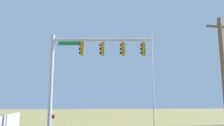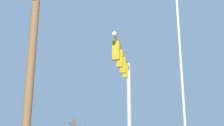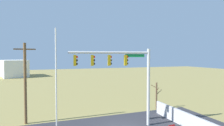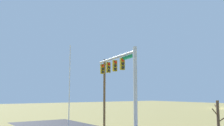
% 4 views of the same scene
% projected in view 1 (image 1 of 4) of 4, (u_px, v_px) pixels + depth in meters
% --- Properties ---
extents(retaining_fence, '(0.20, 8.01, 1.37)m').
position_uv_depth(retaining_fence, '(8.00, 124.00, 16.89)').
color(retaining_fence, '#A8A8AD').
rests_on(retaining_fence, ground_plane).
extents(signal_mast, '(7.29, 1.68, 7.15)m').
position_uv_depth(signal_mast, '(84.00, 61.00, 17.12)').
color(signal_mast, '#B2B5BA').
rests_on(signal_mast, ground_plane).
extents(flagpole, '(0.10, 0.10, 8.43)m').
position_uv_depth(flagpole, '(153.00, 79.00, 19.90)').
color(flagpole, silver).
rests_on(flagpole, ground_plane).
extents(utility_pole, '(1.90, 0.26, 7.72)m').
position_uv_depth(utility_pole, '(223.00, 73.00, 14.97)').
color(utility_pole, brown).
rests_on(utility_pole, ground_plane).
extents(open_sign, '(0.56, 0.04, 1.22)m').
position_uv_depth(open_sign, '(51.00, 119.00, 19.59)').
color(open_sign, silver).
rests_on(open_sign, ground_plane).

